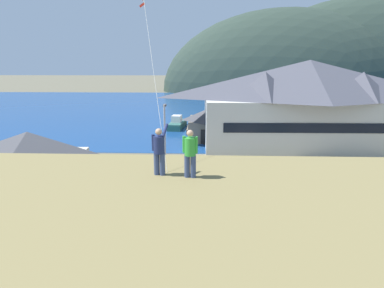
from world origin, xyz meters
name	(u,v)px	position (x,y,z in m)	size (l,w,h in m)	color
ground_plane	(197,231)	(0.00, 0.00, 0.00)	(600.00, 600.00, 0.00)	#66604C
parking_lot_pad	(198,198)	(0.00, 5.00, 0.05)	(40.00, 20.00, 0.10)	gray
bay_water	(203,107)	(0.00, 60.00, 0.01)	(360.00, 84.00, 0.03)	navy
far_hill_west_ridge	(284,91)	(31.91, 111.32, 0.00)	(95.87, 52.05, 61.88)	#2D3D33
harbor_lodge	(307,102)	(13.15, 22.08, 5.71)	(26.84, 11.73, 10.74)	beige
storage_shed_near_lot	(31,168)	(-12.07, 3.43, 2.90)	(7.98, 6.21, 5.58)	beige
storage_shed_waterside	(206,125)	(0.64, 24.70, 2.24)	(5.08, 4.91, 4.31)	#756B5B
wharf_dock	(198,124)	(-0.65, 35.88, 0.35)	(3.20, 15.11, 0.70)	#70604C
moored_boat_wharfside	(177,124)	(-4.03, 33.61, 0.72)	(2.79, 6.71, 2.16)	#23564C
moored_boat_outer_mooring	(219,125)	(2.77, 32.35, 0.72)	(2.40, 6.81, 2.16)	#23564C
parked_car_front_row_end	(373,214)	(11.11, 0.75, 1.06)	(4.35, 2.36, 1.82)	red
parked_car_front_row_red	(133,219)	(-3.83, -0.56, 1.06)	(4.26, 2.18, 1.82)	#236633
parked_car_mid_row_near	(336,184)	(10.75, 5.80, 1.06)	(4.32, 2.29, 1.82)	#236633
parked_car_corner_spot	(223,181)	(1.96, 6.23, 1.06)	(4.33, 2.33, 1.82)	slate
parked_car_mid_row_far	(276,215)	(4.93, 0.27, 1.06)	(4.30, 2.26, 1.82)	#236633
parked_car_front_row_silver	(7,174)	(-16.39, 7.12, 1.06)	(4.27, 2.19, 1.82)	#236633
parked_car_mid_row_center	(132,182)	(-5.35, 5.80, 1.06)	(4.29, 2.24, 1.82)	black
parking_light_pole	(165,134)	(-3.20, 10.56, 3.92)	(0.24, 0.78, 6.57)	#ADADB2
person_kite_flyer	(159,150)	(-1.21, -7.00, 7.17)	(0.59, 0.62, 1.86)	#384770
person_companion	(190,152)	(-0.07, -7.23, 7.16)	(0.55, 0.40, 1.74)	#384770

